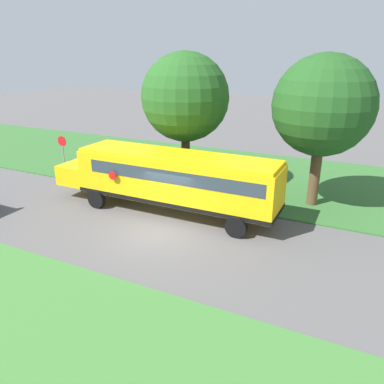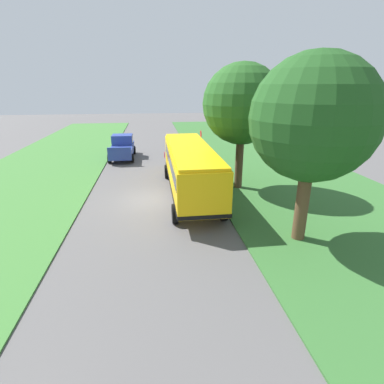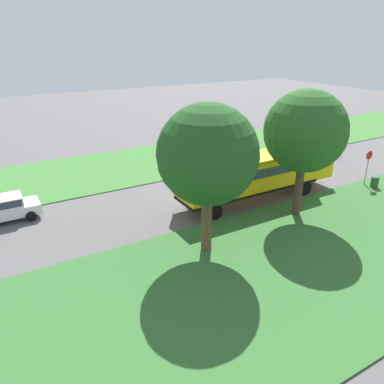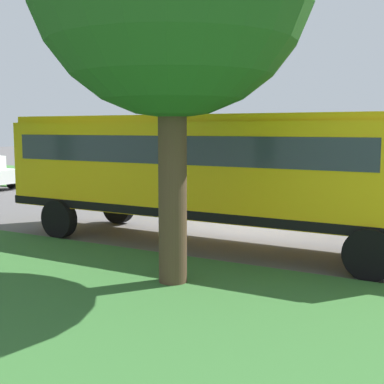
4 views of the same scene
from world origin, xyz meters
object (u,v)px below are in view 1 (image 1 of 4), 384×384
at_px(school_bus, 171,177).
at_px(trash_bin, 73,167).
at_px(oak_tree_beside_bus, 183,98).
at_px(oak_tree_roadside_mid, 321,105).
at_px(stop_sign, 63,151).

relative_size(school_bus, trash_bin, 13.80).
distance_m(oak_tree_beside_bus, trash_bin, 9.77).
distance_m(school_bus, oak_tree_roadside_mid, 8.34).
bearing_deg(oak_tree_roadside_mid, trash_bin, -85.71).
distance_m(stop_sign, trash_bin, 1.52).
height_order(school_bus, oak_tree_roadside_mid, oak_tree_roadside_mid).
bearing_deg(oak_tree_beside_bus, oak_tree_roadside_mid, 96.67).
xyz_separation_m(oak_tree_roadside_mid, stop_sign, (1.99, -15.68, -3.67)).
distance_m(school_bus, stop_sign, 9.62).
bearing_deg(oak_tree_beside_bus, trash_bin, -87.80).
bearing_deg(oak_tree_roadside_mid, oak_tree_beside_bus, -83.33).
relative_size(oak_tree_beside_bus, oak_tree_roadside_mid, 1.01).
height_order(oak_tree_roadside_mid, trash_bin, oak_tree_roadside_mid).
relative_size(school_bus, oak_tree_roadside_mid, 1.57).
distance_m(school_bus, oak_tree_beside_bus, 4.95).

